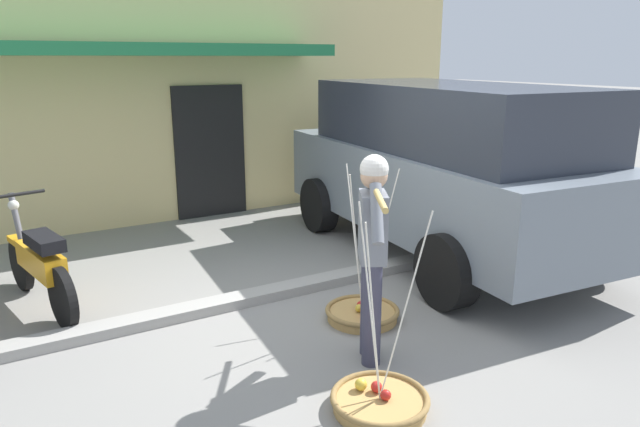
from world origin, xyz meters
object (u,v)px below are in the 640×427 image
object	(u,v)px
fruit_vendor	(372,246)
fruit_basket_left_side	(362,312)
motorcycle_second_in_row	(40,265)
fruit_basket_right_side	(380,400)
parked_truck	(441,164)

from	to	relation	value
fruit_vendor	fruit_basket_left_side	bearing A→B (deg)	60.31
motorcycle_second_in_row	fruit_basket_left_side	bearing A→B (deg)	-35.35
fruit_vendor	fruit_basket_right_side	bearing A→B (deg)	-119.77
fruit_vendor	motorcycle_second_in_row	xyz separation A→B (m)	(-2.20, 2.44, -0.52)
fruit_basket_left_side	parked_truck	xyz separation A→B (m)	(1.94, 1.15, 1.06)
fruit_basket_right_side	parked_truck	distance (m)	3.74
fruit_vendor	motorcycle_second_in_row	size ratio (longest dim) A/B	0.94
fruit_basket_right_side	parked_truck	world-z (taller)	parked_truck
fruit_basket_left_side	fruit_vendor	bearing A→B (deg)	-119.69
motorcycle_second_in_row	parked_truck	bearing A→B (deg)	-8.41
motorcycle_second_in_row	parked_truck	world-z (taller)	parked_truck
fruit_basket_right_side	fruit_basket_left_side	bearing A→B (deg)	60.27
fruit_vendor	parked_truck	world-z (taller)	parked_truck
parked_truck	fruit_basket_right_side	bearing A→B (deg)	-137.80
fruit_vendor	motorcycle_second_in_row	distance (m)	3.33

